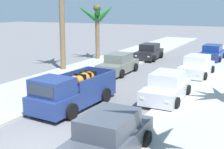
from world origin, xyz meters
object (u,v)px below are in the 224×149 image
at_px(car_right_mid, 118,64).
at_px(car_right_far, 167,87).
at_px(car_left_near, 108,138).
at_px(car_left_mid, 212,53).
at_px(car_right_near, 149,52).
at_px(palm_tree_left_mid, 96,16).
at_px(pickup_truck, 73,92).
at_px(car_left_far, 197,67).

bearing_deg(car_right_mid, car_right_far, -42.44).
height_order(car_left_near, car_right_mid, same).
relative_size(car_left_mid, car_right_far, 1.01).
height_order(car_left_near, car_right_near, same).
distance_m(car_left_near, car_right_near, 19.79).
relative_size(car_right_far, palm_tree_left_mid, 0.80).
distance_m(pickup_truck, car_right_near, 15.40).
xyz_separation_m(car_right_near, car_left_far, (5.66, -5.34, 0.00)).
distance_m(pickup_truck, car_left_mid, 17.92).
bearing_deg(car_left_far, car_right_far, -92.54).
xyz_separation_m(car_right_mid, car_right_far, (5.28, -4.82, 0.00)).
height_order(car_right_mid, palm_tree_left_mid, palm_tree_left_mid).
height_order(pickup_truck, car_left_far, pickup_truck).
relative_size(car_right_near, car_right_far, 1.01).
height_order(pickup_truck, car_right_mid, pickup_truck).
height_order(car_left_near, palm_tree_left_mid, palm_tree_left_mid).
bearing_deg(car_right_far, car_left_far, 87.46).
xyz_separation_m(car_right_mid, palm_tree_left_mid, (-4.58, 4.54, 3.55)).
bearing_deg(pickup_truck, car_left_near, -42.91).
bearing_deg(car_right_near, car_left_far, -43.36).
bearing_deg(car_left_near, car_right_mid, 114.46).
bearing_deg(car_left_mid, car_right_mid, -121.03).
bearing_deg(car_right_near, car_left_near, -73.90).
bearing_deg(pickup_truck, car_left_mid, 76.63).
relative_size(car_left_far, car_right_far, 1.01).
bearing_deg(palm_tree_left_mid, car_left_near, -58.70).
height_order(pickup_truck, car_right_near, pickup_truck).
bearing_deg(car_left_far, pickup_truck, -112.55).
distance_m(car_left_near, car_right_mid, 13.04).
bearing_deg(car_right_mid, car_left_near, -65.54).
bearing_deg(car_left_mid, palm_tree_left_mid, -155.09).
bearing_deg(car_right_mid, car_left_far, 17.92).
xyz_separation_m(pickup_truck, car_right_near, (-1.52, 15.32, -0.10)).
bearing_deg(car_right_mid, car_right_near, 90.71).
bearing_deg(palm_tree_left_mid, pickup_truck, -64.72).
height_order(car_left_mid, palm_tree_left_mid, palm_tree_left_mid).
height_order(car_right_near, palm_tree_left_mid, palm_tree_left_mid).
distance_m(car_left_near, car_right_far, 7.05).
bearing_deg(palm_tree_left_mid, car_right_near, 30.08).
relative_size(pickup_truck, palm_tree_left_mid, 0.99).
xyz_separation_m(car_right_far, palm_tree_left_mid, (-9.85, 9.37, 3.55)).
bearing_deg(pickup_truck, car_right_near, 95.65).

